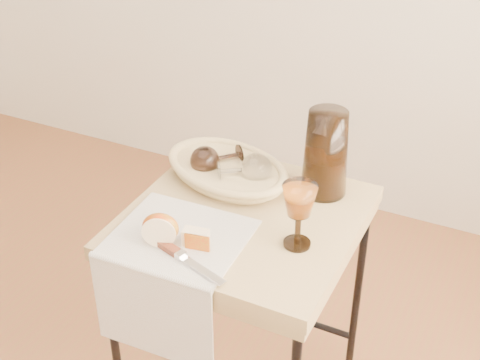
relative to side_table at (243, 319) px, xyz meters
The scene contains 10 objects.
side_table is the anchor object (origin of this frame).
tea_towel 0.42m from the side_table, 121.96° to the right, with size 0.33×0.30×0.01m, color white.
bread_basket 0.44m from the side_table, 130.01° to the left, with size 0.34×0.24×0.05m, color #A2844F, non-canonical shape.
goblet_lying_a 0.48m from the side_table, 133.68° to the left, with size 0.14×0.09×0.09m, color #36221B, non-canonical shape.
goblet_lying_b 0.45m from the side_table, 118.90° to the left, with size 0.14×0.09×0.09m, color white, non-canonical shape.
pitcher 0.56m from the side_table, 53.09° to the left, with size 0.17×0.25×0.28m, color black, non-canonical shape.
wine_goblet 0.50m from the side_table, 18.44° to the right, with size 0.09×0.09×0.18m, color white, non-canonical shape.
apple_half 0.49m from the side_table, 123.24° to the right, with size 0.09×0.05×0.08m, color #C00100.
apple_wedge 0.44m from the side_table, 105.38° to the right, with size 0.06×0.03×0.04m, color #FCE1B2.
table_knife 0.46m from the side_table, 100.94° to the right, with size 0.24×0.03×0.02m, color silver, non-canonical shape.
Camera 1 is at (1.18, -0.78, 1.78)m, focal length 50.42 mm.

